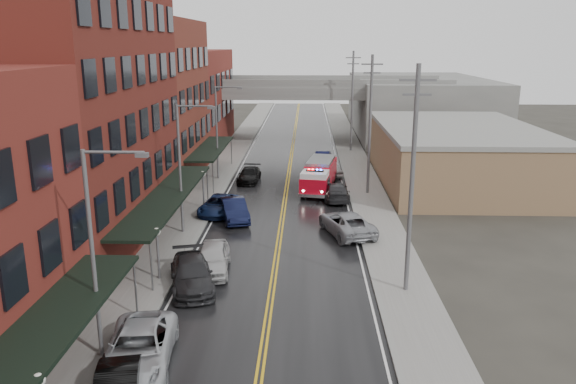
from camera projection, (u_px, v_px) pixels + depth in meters
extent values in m
cube|color=black|center=(284.00, 210.00, 44.87)|extent=(11.00, 160.00, 0.02)
cube|color=slate|center=(193.00, 208.00, 45.10)|extent=(3.00, 160.00, 0.15)
cube|color=slate|center=(375.00, 210.00, 44.61)|extent=(3.00, 160.00, 0.15)
cube|color=gray|center=(213.00, 208.00, 45.04)|extent=(0.30, 160.00, 0.15)
cube|color=gray|center=(354.00, 210.00, 44.67)|extent=(0.30, 160.00, 0.15)
cube|color=#591B17|center=(73.00, 106.00, 36.23)|extent=(9.00, 20.00, 18.00)
cube|color=maroon|center=(149.00, 101.00, 53.51)|extent=(9.00, 15.00, 15.00)
cube|color=maroon|center=(188.00, 99.00, 70.79)|extent=(9.00, 20.00, 12.00)
cube|color=#90734D|center=(456.00, 156.00, 53.35)|extent=(14.00, 22.00, 5.00)
cube|color=slate|center=(418.00, 106.00, 81.86)|extent=(18.00, 30.00, 8.00)
cube|color=black|center=(34.00, 343.00, 19.25)|extent=(2.60, 16.00, 0.18)
cylinder|color=slate|center=(136.00, 289.00, 26.93)|extent=(0.10, 0.10, 3.00)
cube|color=black|center=(167.00, 196.00, 37.59)|extent=(2.60, 18.00, 0.18)
cylinder|color=slate|center=(151.00, 267.00, 29.64)|extent=(0.10, 0.10, 3.00)
cylinder|color=slate|center=(207.00, 186.00, 46.24)|extent=(0.10, 0.10, 3.00)
cube|color=black|center=(211.00, 148.00, 54.48)|extent=(2.60, 13.00, 0.18)
cylinder|color=slate|center=(213.00, 178.00, 48.94)|extent=(0.10, 0.10, 3.00)
cylinder|color=slate|center=(231.00, 152.00, 60.72)|extent=(0.10, 0.10, 3.00)
sphere|color=silver|center=(38.00, 380.00, 17.30)|extent=(0.44, 0.44, 0.44)
cylinder|color=#59595B|center=(158.00, 257.00, 31.21)|extent=(0.14, 0.14, 2.80)
sphere|color=silver|center=(157.00, 232.00, 30.82)|extent=(0.44, 0.44, 0.44)
cylinder|color=#59595B|center=(203.00, 192.00, 44.72)|extent=(0.14, 0.14, 2.80)
sphere|color=silver|center=(203.00, 174.00, 44.33)|extent=(0.44, 0.44, 0.44)
cylinder|color=#59595B|center=(93.00, 259.00, 22.70)|extent=(0.18, 0.18, 9.00)
cylinder|color=#59595B|center=(113.00, 152.00, 21.52)|extent=(2.40, 0.12, 0.12)
cube|color=#59595B|center=(142.00, 155.00, 21.51)|extent=(0.50, 0.22, 0.18)
cylinder|color=#59595B|center=(180.00, 171.00, 38.14)|extent=(0.18, 0.18, 9.00)
cylinder|color=#59595B|center=(195.00, 106.00, 36.96)|extent=(2.40, 0.12, 0.12)
cube|color=#59595B|center=(211.00, 108.00, 36.95)|extent=(0.50, 0.22, 0.18)
cylinder|color=#59595B|center=(217.00, 134.00, 53.59)|extent=(0.18, 0.18, 9.00)
cylinder|color=#59595B|center=(228.00, 87.00, 52.41)|extent=(2.40, 0.12, 0.12)
cube|color=#59595B|center=(240.00, 88.00, 52.40)|extent=(0.50, 0.22, 0.18)
cylinder|color=#59595B|center=(412.00, 184.00, 28.60)|extent=(0.24, 0.24, 12.00)
cube|color=#59595B|center=(418.00, 80.00, 27.26)|extent=(1.80, 0.12, 0.12)
cube|color=#59595B|center=(417.00, 95.00, 27.44)|extent=(1.40, 0.12, 0.12)
cylinder|color=#59595B|center=(370.00, 127.00, 47.91)|extent=(0.24, 0.24, 12.00)
cube|color=#59595B|center=(372.00, 64.00, 46.56)|extent=(1.80, 0.12, 0.12)
cube|color=#59595B|center=(372.00, 73.00, 46.74)|extent=(1.40, 0.12, 0.12)
cylinder|color=#59595B|center=(352.00, 102.00, 67.21)|extent=(0.24, 0.24, 12.00)
cube|color=#59595B|center=(353.00, 58.00, 65.87)|extent=(1.80, 0.12, 0.12)
cube|color=#59595B|center=(353.00, 64.00, 66.05)|extent=(1.40, 0.12, 0.12)
cube|color=slate|center=(294.00, 91.00, 74.02)|extent=(40.00, 10.00, 1.50)
cube|color=slate|center=(212.00, 119.00, 75.35)|extent=(1.60, 8.00, 6.00)
cube|color=slate|center=(376.00, 120.00, 74.62)|extent=(1.60, 8.00, 6.00)
cube|color=#B7081A|center=(321.00, 172.00, 51.39)|extent=(3.14, 5.42, 1.95)
cube|color=#B7081A|center=(315.00, 185.00, 48.04)|extent=(2.69, 2.77, 1.39)
cube|color=silver|center=(315.00, 174.00, 47.80)|extent=(2.54, 2.56, 0.46)
cube|color=black|center=(315.00, 181.00, 48.14)|extent=(2.55, 1.85, 0.74)
cube|color=slate|center=(321.00, 160.00, 51.11)|extent=(2.85, 5.02, 0.28)
cube|color=black|center=(315.00, 171.00, 47.72)|extent=(1.51, 0.50, 0.13)
sphere|color=#FF0C0C|center=(309.00, 170.00, 47.80)|extent=(0.19, 0.19, 0.19)
sphere|color=#1933FF|center=(321.00, 170.00, 47.60)|extent=(0.19, 0.19, 0.19)
cylinder|color=black|center=(303.00, 192.00, 48.33)|extent=(0.97, 0.47, 0.93)
cylinder|color=black|center=(326.00, 193.00, 47.94)|extent=(0.97, 0.47, 0.93)
cylinder|color=black|center=(309.00, 183.00, 51.40)|extent=(0.97, 0.47, 0.93)
cylinder|color=black|center=(331.00, 184.00, 51.01)|extent=(0.97, 0.47, 0.93)
cylinder|color=black|center=(313.00, 177.00, 53.60)|extent=(0.97, 0.47, 0.93)
cylinder|color=black|center=(334.00, 178.00, 53.21)|extent=(0.97, 0.47, 0.93)
imported|color=#B3B7BC|center=(139.00, 349.00, 23.02)|extent=(3.32, 6.08, 1.62)
imported|color=#242426|center=(192.00, 274.00, 30.48)|extent=(3.52, 5.80, 1.57)
imported|color=#B8B8B8|center=(212.00, 258.00, 32.63)|extent=(2.35, 4.96, 1.64)
imported|color=black|center=(234.00, 210.00, 42.08)|extent=(2.99, 5.17, 1.61)
imported|color=#13224A|center=(219.00, 205.00, 43.70)|extent=(3.08, 5.36, 1.41)
imported|color=black|center=(249.00, 175.00, 53.64)|extent=(2.14, 4.78, 1.36)
imported|color=gray|center=(347.00, 223.00, 39.00)|extent=(4.28, 6.26, 1.59)
imported|color=#27272A|center=(336.00, 191.00, 47.56)|extent=(2.33, 5.19, 1.48)
imported|color=#B3B3B3|center=(332.00, 170.00, 55.95)|extent=(2.50, 4.23, 1.35)
imported|color=black|center=(323.00, 157.00, 61.75)|extent=(2.04, 4.55, 1.45)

